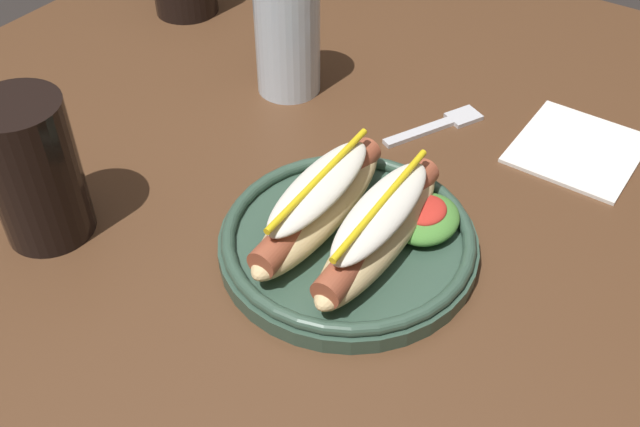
% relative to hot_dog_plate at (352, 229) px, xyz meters
% --- Properties ---
extents(dining_table, '(1.30, 1.07, 0.74)m').
position_rel_hot_dog_plate_xyz_m(dining_table, '(-0.04, 0.07, -0.11)').
color(dining_table, '#51331E').
rests_on(dining_table, ground_plane).
extents(hot_dog_plate, '(0.23, 0.23, 0.08)m').
position_rel_hot_dog_plate_xyz_m(hot_dog_plate, '(0.00, 0.00, 0.00)').
color(hot_dog_plate, '#334C3D').
rests_on(hot_dog_plate, dining_table).
extents(fork, '(0.12, 0.07, 0.00)m').
position_rel_hot_dog_plate_xyz_m(fork, '(0.21, 0.02, -0.02)').
color(fork, silver).
rests_on(fork, dining_table).
extents(soda_cup, '(0.08, 0.08, 0.14)m').
position_rel_hot_dog_plate_xyz_m(soda_cup, '(-0.13, 0.24, 0.04)').
color(soda_cup, black).
rests_on(soda_cup, dining_table).
extents(water_cup, '(0.07, 0.07, 0.14)m').
position_rel_hot_dog_plate_xyz_m(water_cup, '(0.19, 0.20, 0.04)').
color(water_cup, silver).
rests_on(water_cup, dining_table).
extents(napkin, '(0.13, 0.12, 0.00)m').
position_rel_hot_dog_plate_xyz_m(napkin, '(0.26, -0.12, -0.03)').
color(napkin, white).
rests_on(napkin, dining_table).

